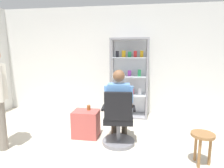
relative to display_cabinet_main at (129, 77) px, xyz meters
The scene contains 7 objects.
back_wall 0.60m from the display_cabinet_main, 149.44° to the left, with size 6.00×0.10×2.70m, color silver.
display_cabinet_main is the anchor object (origin of this frame).
office_chair 1.70m from the display_cabinet_main, 92.81° to the right, with size 0.58×0.56×0.96m.
seated_shopkeeper 1.46m from the display_cabinet_main, 93.64° to the right, with size 0.51×0.59×1.29m.
storage_crate 1.69m from the display_cabinet_main, 117.96° to the right, with size 0.47×0.36×0.50m, color #B24C47.
tea_glass 1.51m from the display_cabinet_main, 117.78° to the right, with size 0.07×0.07×0.09m, color brown.
wooden_stool 2.37m from the display_cabinet_main, 60.06° to the right, with size 0.32×0.32×0.46m.
Camera 1 is at (0.67, -1.87, 1.57)m, focal length 30.46 mm.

